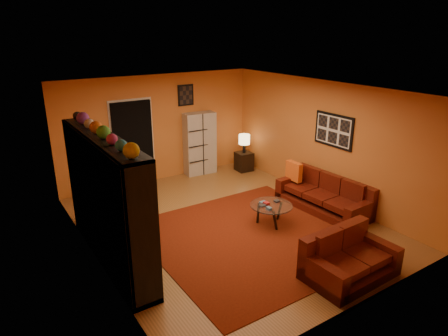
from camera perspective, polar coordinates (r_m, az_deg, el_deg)
floor at (r=7.89m, az=0.41°, el=-7.94°), size 6.00×6.00×0.00m
ceiling at (r=7.08m, az=0.46°, el=11.09°), size 6.00×6.00×0.00m
wall_back at (r=9.93m, az=-9.25°, el=5.60°), size 6.00×0.00×6.00m
wall_front at (r=5.34m, az=18.71°, el=-7.49°), size 6.00×0.00×6.00m
wall_left at (r=6.43m, az=-18.49°, el=-2.84°), size 0.00×6.00×6.00m
wall_right at (r=8.96m, az=13.90°, el=3.78°), size 0.00×6.00×6.00m
rug at (r=7.44m, az=4.09°, el=-9.76°), size 3.60×3.60×0.01m
doorway at (r=9.71m, az=-12.83°, el=3.34°), size 0.95×0.10×2.04m
wall_art_right at (r=8.67m, az=15.40°, el=5.20°), size 0.03×1.00×0.70m
wall_art_back at (r=10.08m, az=-5.49°, el=10.32°), size 0.42×0.03×0.52m
entertainment_unit at (r=6.58m, az=-16.37°, el=-4.48°), size 0.45×3.00×2.10m
tv at (r=6.60m, az=-15.87°, el=-4.98°), size 0.91×0.12×0.52m
sofa at (r=8.68m, az=14.32°, el=-3.86°), size 0.92×2.06×0.85m
loveseat at (r=6.55m, az=17.08°, el=-12.20°), size 1.43×0.88×0.85m
throw_pillow at (r=8.95m, az=9.95°, el=-0.45°), size 0.12×0.42×0.42m
coffee_table at (r=7.76m, az=6.75°, el=-5.57°), size 0.81×0.81×0.41m
storage_cabinet at (r=10.32m, az=-3.49°, el=3.50°), size 0.83×0.42×1.61m
bowl_chair at (r=9.27m, az=-16.26°, el=-2.30°), size 0.74×0.74×0.60m
side_table at (r=10.68m, az=2.86°, el=0.95°), size 0.42×0.42×0.50m
table_lamp at (r=10.50m, az=2.92°, el=4.03°), size 0.29×0.29×0.49m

